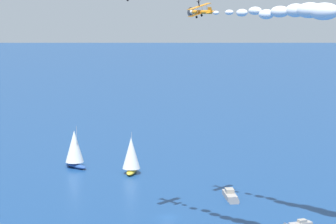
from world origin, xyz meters
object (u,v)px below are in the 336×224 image
Objects in this scene: biplane_wingman at (200,11)px; wingwalker_wingman at (199,2)px; sailboat_ahead at (131,155)px; motorboat_mid_cluster at (297,224)px; sailboat_far_port at (75,148)px; motorboat_trailing at (231,196)px.

wingwalker_wingman reaches higher than biplane_wingman.
sailboat_ahead is 1.79× the size of motorboat_mid_cluster.
wingwalker_wingman is (-0.47, -0.07, 2.10)m from biplane_wingman.
sailboat_ahead is (9.95, -16.91, -0.35)m from sailboat_far_port.
biplane_wingman is 2.15m from wingwalker_wingman.
sailboat_ahead is 1.64× the size of biplane_wingman.
motorboat_trailing is at bearing 84.85° from motorboat_mid_cluster.
motorboat_trailing is at bearing 8.06° from biplane_wingman.
wingwalker_wingman is at bearing 112.59° from motorboat_mid_cluster.
sailboat_far_port is 57.73m from motorboat_trailing.
motorboat_trailing is (16.06, -55.21, -5.17)m from sailboat_far_port.
sailboat_far_port is 19.63m from sailboat_ahead.
sailboat_ahead is (-6.10, 38.30, 4.83)m from motorboat_trailing.
sailboat_far_port is 1.74× the size of biplane_wingman.
biplane_wingman reaches higher than sailboat_ahead.
biplane_wingman is (4.33, -56.87, 41.82)m from sailboat_far_port.
sailboat_far_port is 8.56× the size of wingwalker_wingman.
motorboat_mid_cluster is at bearing -86.59° from sailboat_ahead.
wingwalker_wingman is at bearing -171.81° from biplane_wingman.
sailboat_ahead reaches higher than motorboat_mid_cluster.
wingwalker_wingman reaches higher than motorboat_mid_cluster.
motorboat_mid_cluster is (3.81, -63.81, -5.10)m from sailboat_ahead.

